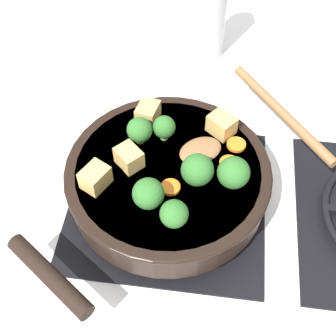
# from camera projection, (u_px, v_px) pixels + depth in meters

# --- Properties ---
(ground_plane) EXTENTS (2.40, 2.40, 0.00)m
(ground_plane) POSITION_uv_depth(u_px,v_px,m) (168.00, 199.00, 0.76)
(ground_plane) COLOR white
(front_burner_grate) EXTENTS (0.31, 0.31, 0.03)m
(front_burner_grate) POSITION_uv_depth(u_px,v_px,m) (168.00, 195.00, 0.75)
(front_burner_grate) COLOR black
(front_burner_grate) RESTS_ON ground_plane
(skillet_pan) EXTENTS (0.39, 0.35, 0.06)m
(skillet_pan) POSITION_uv_depth(u_px,v_px,m) (167.00, 179.00, 0.71)
(skillet_pan) COLOR black
(skillet_pan) RESTS_ON front_burner_grate
(wooden_spoon) EXTENTS (0.24, 0.25, 0.02)m
(wooden_spoon) POSITION_uv_depth(u_px,v_px,m) (249.00, 128.00, 0.73)
(wooden_spoon) COLOR brown
(wooden_spoon) RESTS_ON skillet_pan
(tofu_cube_center_large) EXTENTS (0.05, 0.05, 0.03)m
(tofu_cube_center_large) POSITION_uv_depth(u_px,v_px,m) (129.00, 159.00, 0.68)
(tofu_cube_center_large) COLOR tan
(tofu_cube_center_large) RESTS_ON skillet_pan
(tofu_cube_near_handle) EXTENTS (0.04, 0.04, 0.03)m
(tofu_cube_near_handle) POSITION_uv_depth(u_px,v_px,m) (148.00, 113.00, 0.74)
(tofu_cube_near_handle) COLOR tan
(tofu_cube_near_handle) RESTS_ON skillet_pan
(tofu_cube_east_chunk) EXTENTS (0.05, 0.05, 0.03)m
(tofu_cube_east_chunk) POSITION_uv_depth(u_px,v_px,m) (222.00, 125.00, 0.72)
(tofu_cube_east_chunk) COLOR tan
(tofu_cube_east_chunk) RESTS_ON skillet_pan
(tofu_cube_west_chunk) EXTENTS (0.05, 0.05, 0.03)m
(tofu_cube_west_chunk) POSITION_uv_depth(u_px,v_px,m) (95.00, 178.00, 0.66)
(tofu_cube_west_chunk) COLOR tan
(tofu_cube_west_chunk) RESTS_ON skillet_pan
(broccoli_floret_near_spoon) EXTENTS (0.05, 0.05, 0.05)m
(broccoli_floret_near_spoon) POSITION_uv_depth(u_px,v_px,m) (197.00, 170.00, 0.65)
(broccoli_floret_near_spoon) COLOR #709956
(broccoli_floret_near_spoon) RESTS_ON skillet_pan
(broccoli_floret_center_top) EXTENTS (0.04, 0.04, 0.05)m
(broccoli_floret_center_top) POSITION_uv_depth(u_px,v_px,m) (148.00, 194.00, 0.63)
(broccoli_floret_center_top) COLOR #709956
(broccoli_floret_center_top) RESTS_ON skillet_pan
(broccoli_floret_east_rim) EXTENTS (0.05, 0.05, 0.05)m
(broccoli_floret_east_rim) POSITION_uv_depth(u_px,v_px,m) (234.00, 173.00, 0.65)
(broccoli_floret_east_rim) COLOR #709956
(broccoli_floret_east_rim) RESTS_ON skillet_pan
(broccoli_floret_west_rim) EXTENTS (0.04, 0.04, 0.05)m
(broccoli_floret_west_rim) POSITION_uv_depth(u_px,v_px,m) (174.00, 214.00, 0.61)
(broccoli_floret_west_rim) COLOR #709956
(broccoli_floret_west_rim) RESTS_ON skillet_pan
(broccoli_floret_north_edge) EXTENTS (0.04, 0.04, 0.05)m
(broccoli_floret_north_edge) POSITION_uv_depth(u_px,v_px,m) (140.00, 130.00, 0.70)
(broccoli_floret_north_edge) COLOR #709956
(broccoli_floret_north_edge) RESTS_ON skillet_pan
(broccoli_floret_south_cluster) EXTENTS (0.04, 0.04, 0.04)m
(broccoli_floret_south_cluster) POSITION_uv_depth(u_px,v_px,m) (164.00, 127.00, 0.71)
(broccoli_floret_south_cluster) COLOR #709956
(broccoli_floret_south_cluster) RESTS_ON skillet_pan
(carrot_slice_orange_thin) EXTENTS (0.03, 0.03, 0.01)m
(carrot_slice_orange_thin) POSITION_uv_depth(u_px,v_px,m) (236.00, 145.00, 0.72)
(carrot_slice_orange_thin) COLOR orange
(carrot_slice_orange_thin) RESTS_ON skillet_pan
(carrot_slice_near_center) EXTENTS (0.03, 0.03, 0.01)m
(carrot_slice_near_center) POSITION_uv_depth(u_px,v_px,m) (171.00, 187.00, 0.67)
(carrot_slice_near_center) COLOR orange
(carrot_slice_near_center) RESTS_ON skillet_pan
(carrot_slice_edge_slice) EXTENTS (0.03, 0.03, 0.01)m
(carrot_slice_edge_slice) POSITION_uv_depth(u_px,v_px,m) (229.00, 163.00, 0.69)
(carrot_slice_edge_slice) COLOR orange
(carrot_slice_edge_slice) RESTS_ON skillet_pan
(pepper_mill) EXTENTS (0.06, 0.06, 0.22)m
(pepper_mill) POSITION_uv_depth(u_px,v_px,m) (211.00, 12.00, 0.91)
(pepper_mill) COLOR #B2B2B7
(pepper_mill) RESTS_ON ground_plane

